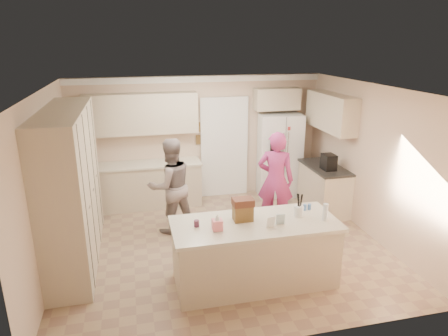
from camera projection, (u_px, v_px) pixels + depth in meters
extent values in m
cube|color=#997F5E|center=(223.00, 246.00, 6.68)|extent=(5.20, 4.60, 0.02)
cube|color=white|center=(223.00, 88.00, 5.88)|extent=(5.20, 4.60, 0.02)
cube|color=beige|center=(198.00, 138.00, 8.42)|extent=(5.20, 0.02, 2.60)
cube|color=beige|center=(273.00, 241.00, 4.14)|extent=(5.20, 0.02, 2.60)
cube|color=beige|center=(46.00, 185.00, 5.72)|extent=(0.02, 4.60, 2.60)
cube|color=beige|center=(371.00, 161.00, 6.84)|extent=(0.02, 4.60, 2.60)
cube|color=white|center=(198.00, 79.00, 8.00)|extent=(5.20, 0.08, 0.12)
cube|color=#C2B19B|center=(71.00, 187.00, 6.01)|extent=(0.60, 2.60, 2.35)
cube|color=#C2B19B|center=(146.00, 186.00, 8.15)|extent=(2.20, 0.60, 0.88)
cube|color=beige|center=(145.00, 164.00, 8.00)|extent=(2.24, 0.63, 0.04)
cube|color=#C2B19B|center=(141.00, 114.00, 7.82)|extent=(2.20, 0.35, 0.80)
cube|color=black|center=(224.00, 149.00, 8.59)|extent=(0.90, 0.06, 2.10)
cube|color=white|center=(224.00, 149.00, 8.56)|extent=(1.02, 0.03, 2.22)
cube|color=brown|center=(199.00, 127.00, 8.31)|extent=(0.15, 0.02, 0.20)
cube|color=brown|center=(200.00, 140.00, 8.39)|extent=(0.15, 0.02, 0.20)
cube|color=white|center=(279.00, 155.00, 8.68)|extent=(0.98, 0.80, 1.80)
cube|color=gray|center=(285.00, 159.00, 8.35)|extent=(0.02, 0.02, 1.78)
cube|color=black|center=(275.00, 148.00, 8.22)|extent=(0.22, 0.03, 0.35)
cylinder|color=silver|center=(283.00, 153.00, 8.28)|extent=(0.02, 0.02, 0.85)
cylinder|color=silver|center=(287.00, 152.00, 8.30)|extent=(0.02, 0.02, 0.85)
cube|color=#C2B19B|center=(277.00, 99.00, 8.36)|extent=(0.95, 0.35, 0.45)
cube|color=#C2B19B|center=(324.00, 189.00, 7.97)|extent=(0.60, 1.20, 0.88)
cube|color=#2D2B28|center=(325.00, 167.00, 7.83)|extent=(0.63, 1.24, 0.04)
cube|color=#C2B19B|center=(331.00, 112.00, 7.72)|extent=(0.35, 1.50, 0.70)
cube|color=black|center=(329.00, 162.00, 7.58)|extent=(0.22, 0.28, 0.30)
cube|color=#C2B19B|center=(254.00, 254.00, 5.57)|extent=(2.20, 0.90, 0.88)
cube|color=beige|center=(255.00, 224.00, 5.43)|extent=(2.28, 0.96, 0.05)
cylinder|color=white|center=(299.00, 211.00, 5.58)|extent=(0.13, 0.13, 0.15)
cube|color=pink|center=(217.00, 225.00, 5.19)|extent=(0.13, 0.13, 0.14)
cone|color=white|center=(217.00, 217.00, 5.15)|extent=(0.08, 0.08, 0.08)
cube|color=brown|center=(243.00, 213.00, 5.45)|extent=(0.26, 0.18, 0.22)
cube|color=#592D1E|center=(243.00, 202.00, 5.40)|extent=(0.28, 0.20, 0.10)
cylinder|color=#59263F|center=(197.00, 223.00, 5.28)|extent=(0.07, 0.07, 0.09)
cube|color=white|center=(271.00, 222.00, 5.24)|extent=(0.12, 0.06, 0.16)
cube|color=silver|center=(280.00, 219.00, 5.32)|extent=(0.12, 0.05, 0.16)
cylinder|color=silver|center=(325.00, 212.00, 5.45)|extent=(0.07, 0.07, 0.24)
cylinder|color=#4471B6|center=(305.00, 207.00, 5.79)|extent=(0.05, 0.05, 0.09)
cylinder|color=#4471B6|center=(309.00, 207.00, 5.80)|extent=(0.05, 0.05, 0.09)
imported|color=gray|center=(171.00, 186.00, 6.97)|extent=(0.98, 0.86, 1.70)
imported|color=#AA327E|center=(275.00, 180.00, 7.16)|extent=(0.76, 0.65, 1.78)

